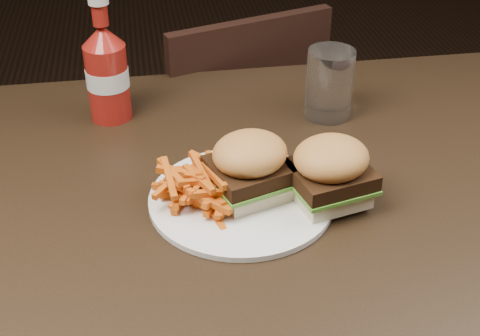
{
  "coord_description": "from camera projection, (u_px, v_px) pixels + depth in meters",
  "views": [
    {
      "loc": [
        -0.12,
        -0.77,
        1.3
      ],
      "look_at": [
        0.0,
        -0.02,
        0.8
      ],
      "focal_mm": 50.0,
      "sensor_mm": 36.0,
      "label": 1
    }
  ],
  "objects": [
    {
      "name": "sandwich_half_a",
      "position": [
        250.0,
        187.0,
        0.92
      ],
      "size": [
        0.11,
        0.11,
        0.02
      ],
      "primitive_type": "cube",
      "rotation": [
        0.0,
        0.0,
        0.32
      ],
      "color": "beige",
      "rests_on": "plate"
    },
    {
      "name": "plate",
      "position": [
        241.0,
        199.0,
        0.92
      ],
      "size": [
        0.26,
        0.26,
        0.01
      ],
      "primitive_type": "cylinder",
      "color": "white",
      "rests_on": "dining_table"
    },
    {
      "name": "dining_table",
      "position": [
        237.0,
        202.0,
        0.96
      ],
      "size": [
        1.2,
        0.8,
        0.04
      ],
      "primitive_type": "cube",
      "color": "black",
      "rests_on": "ground"
    },
    {
      "name": "sandwich_half_b",
      "position": [
        328.0,
        191.0,
        0.91
      ],
      "size": [
        0.11,
        0.11,
        0.02
      ],
      "primitive_type": "cube",
      "rotation": [
        0.0,
        0.0,
        0.24
      ],
      "color": "beige",
      "rests_on": "plate"
    },
    {
      "name": "chair_far",
      "position": [
        218.0,
        153.0,
        1.63
      ],
      "size": [
        0.47,
        0.47,
        0.04
      ],
      "primitive_type": "cube",
      "rotation": [
        0.0,
        0.0,
        3.45
      ],
      "color": "black",
      "rests_on": "ground"
    },
    {
      "name": "ketchup_bottle",
      "position": [
        108.0,
        85.0,
        1.1
      ],
      "size": [
        0.08,
        0.08,
        0.14
      ],
      "primitive_type": "cylinder",
      "rotation": [
        0.0,
        0.0,
        -0.19
      ],
      "color": "maroon",
      "rests_on": "dining_table"
    },
    {
      "name": "tumbler",
      "position": [
        329.0,
        85.0,
        1.11
      ],
      "size": [
        0.1,
        0.1,
        0.12
      ],
      "primitive_type": "cylinder",
      "rotation": [
        0.0,
        0.0,
        0.4
      ],
      "color": "white",
      "rests_on": "dining_table"
    },
    {
      "name": "fries_pile",
      "position": [
        203.0,
        182.0,
        0.91
      ],
      "size": [
        0.12,
        0.12,
        0.05
      ],
      "primitive_type": null,
      "rotation": [
        0.0,
        0.0,
        0.09
      ],
      "color": "#D5511B",
      "rests_on": "plate"
    }
  ]
}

